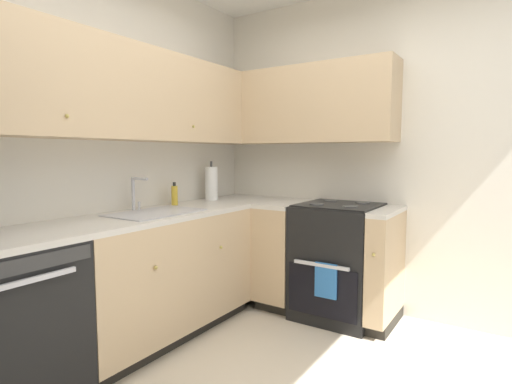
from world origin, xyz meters
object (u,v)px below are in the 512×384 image
dishwasher (7,328)px  oven_range (339,260)px  soap_bottle (175,195)px  paper_towel_roll (211,183)px

dishwasher → oven_range: oven_range is taller
dishwasher → soap_bottle: 1.50m
dishwasher → paper_towel_roll: (1.82, 0.16, 0.62)m
oven_range → soap_bottle: (-0.70, 1.12, 0.52)m
soap_bottle → paper_towel_roll: 0.45m
soap_bottle → oven_range: bearing=-58.2°
paper_towel_roll → oven_range: bearing=-76.8°
oven_range → soap_bottle: 1.42m
oven_range → soap_bottle: size_ratio=5.74×
dishwasher → soap_bottle: soap_bottle is taller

